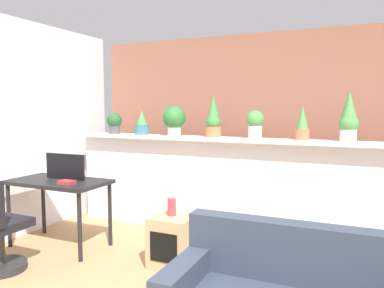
{
  "coord_description": "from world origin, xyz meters",
  "views": [
    {
      "loc": [
        1.37,
        -2.29,
        1.55
      ],
      "look_at": [
        -0.09,
        0.92,
        1.21
      ],
      "focal_mm": 35.47,
      "sensor_mm": 36.0,
      "label": 1
    }
  ],
  "objects_px": {
    "potted_plant_1": "(142,124)",
    "vase_on_shelf": "(172,207)",
    "potted_plant_2": "(174,119)",
    "side_cube_shelf": "(173,241)",
    "potted_plant_0": "(114,122)",
    "desk": "(59,188)",
    "potted_plant_3": "(213,118)",
    "potted_plant_5": "(302,125)",
    "tv_monitor": "(65,166)",
    "book_on_desk": "(67,182)",
    "potted_plant_6": "(349,118)",
    "potted_plant_4": "(255,123)"
  },
  "relations": [
    {
      "from": "potted_plant_0",
      "to": "potted_plant_2",
      "type": "distance_m",
      "value": 0.93
    },
    {
      "from": "desk",
      "to": "side_cube_shelf",
      "type": "height_order",
      "value": "desk"
    },
    {
      "from": "potted_plant_4",
      "to": "desk",
      "type": "distance_m",
      "value": 2.32
    },
    {
      "from": "potted_plant_2",
      "to": "book_on_desk",
      "type": "relative_size",
      "value": 2.29
    },
    {
      "from": "potted_plant_1",
      "to": "potted_plant_5",
      "type": "xyz_separation_m",
      "value": [
        2.05,
        0.0,
        0.03
      ]
    },
    {
      "from": "potted_plant_2",
      "to": "potted_plant_6",
      "type": "height_order",
      "value": "potted_plant_6"
    },
    {
      "from": "potted_plant_0",
      "to": "vase_on_shelf",
      "type": "height_order",
      "value": "potted_plant_0"
    },
    {
      "from": "potted_plant_1",
      "to": "potted_plant_4",
      "type": "relative_size",
      "value": 0.99
    },
    {
      "from": "potted_plant_3",
      "to": "potted_plant_5",
      "type": "relative_size",
      "value": 1.36
    },
    {
      "from": "potted_plant_3",
      "to": "potted_plant_1",
      "type": "bearing_deg",
      "value": 179.59
    },
    {
      "from": "potted_plant_6",
      "to": "tv_monitor",
      "type": "height_order",
      "value": "potted_plant_6"
    },
    {
      "from": "potted_plant_1",
      "to": "potted_plant_2",
      "type": "relative_size",
      "value": 0.85
    },
    {
      "from": "potted_plant_4",
      "to": "vase_on_shelf",
      "type": "distance_m",
      "value": 1.4
    },
    {
      "from": "tv_monitor",
      "to": "desk",
      "type": "bearing_deg",
      "value": -108.42
    },
    {
      "from": "potted_plant_0",
      "to": "potted_plant_4",
      "type": "bearing_deg",
      "value": -0.34
    },
    {
      "from": "vase_on_shelf",
      "to": "potted_plant_6",
      "type": "bearing_deg",
      "value": 34.31
    },
    {
      "from": "tv_monitor",
      "to": "book_on_desk",
      "type": "distance_m",
      "value": 0.31
    },
    {
      "from": "potted_plant_1",
      "to": "vase_on_shelf",
      "type": "bearing_deg",
      "value": -46.93
    },
    {
      "from": "side_cube_shelf",
      "to": "book_on_desk",
      "type": "distance_m",
      "value": 1.3
    },
    {
      "from": "potted_plant_4",
      "to": "potted_plant_3",
      "type": "bearing_deg",
      "value": 176.21
    },
    {
      "from": "potted_plant_2",
      "to": "desk",
      "type": "xyz_separation_m",
      "value": [
        -0.9,
        -1.06,
        -0.74
      ]
    },
    {
      "from": "potted_plant_1",
      "to": "potted_plant_3",
      "type": "xyz_separation_m",
      "value": [
        1.01,
        -0.01,
        0.09
      ]
    },
    {
      "from": "potted_plant_2",
      "to": "book_on_desk",
      "type": "distance_m",
      "value": 1.5
    },
    {
      "from": "potted_plant_2",
      "to": "side_cube_shelf",
      "type": "height_order",
      "value": "potted_plant_2"
    },
    {
      "from": "tv_monitor",
      "to": "potted_plant_0",
      "type": "bearing_deg",
      "value": 92.84
    },
    {
      "from": "potted_plant_0",
      "to": "book_on_desk",
      "type": "xyz_separation_m",
      "value": [
        0.25,
        -1.21,
        -0.58
      ]
    },
    {
      "from": "potted_plant_0",
      "to": "book_on_desk",
      "type": "relative_size",
      "value": 1.75
    },
    {
      "from": "potted_plant_4",
      "to": "desk",
      "type": "bearing_deg",
      "value": -150.87
    },
    {
      "from": "vase_on_shelf",
      "to": "side_cube_shelf",
      "type": "bearing_deg",
      "value": -41.72
    },
    {
      "from": "potted_plant_6",
      "to": "tv_monitor",
      "type": "relative_size",
      "value": 1.02
    },
    {
      "from": "potted_plant_0",
      "to": "vase_on_shelf",
      "type": "xyz_separation_m",
      "value": [
        1.4,
        -1.03,
        -0.77
      ]
    },
    {
      "from": "potted_plant_4",
      "to": "potted_plant_5",
      "type": "relative_size",
      "value": 0.86
    },
    {
      "from": "desk",
      "to": "side_cube_shelf",
      "type": "xyz_separation_m",
      "value": [
        1.4,
        0.04,
        -0.42
      ]
    },
    {
      "from": "desk",
      "to": "side_cube_shelf",
      "type": "bearing_deg",
      "value": 1.63
    },
    {
      "from": "potted_plant_5",
      "to": "desk",
      "type": "relative_size",
      "value": 0.34
    },
    {
      "from": "potted_plant_0",
      "to": "vase_on_shelf",
      "type": "bearing_deg",
      "value": -36.17
    },
    {
      "from": "potted_plant_4",
      "to": "potted_plant_5",
      "type": "distance_m",
      "value": 0.52
    },
    {
      "from": "potted_plant_3",
      "to": "tv_monitor",
      "type": "xyz_separation_m",
      "value": [
        -1.38,
        -1.03,
        -0.53
      ]
    },
    {
      "from": "potted_plant_1",
      "to": "potted_plant_2",
      "type": "distance_m",
      "value": 0.52
    },
    {
      "from": "potted_plant_0",
      "to": "desk",
      "type": "xyz_separation_m",
      "value": [
        0.02,
        -1.09,
        -0.69
      ]
    },
    {
      "from": "side_cube_shelf",
      "to": "vase_on_shelf",
      "type": "relative_size",
      "value": 2.96
    },
    {
      "from": "side_cube_shelf",
      "to": "vase_on_shelf",
      "type": "distance_m",
      "value": 0.34
    },
    {
      "from": "potted_plant_3",
      "to": "potted_plant_4",
      "type": "bearing_deg",
      "value": -3.79
    },
    {
      "from": "potted_plant_3",
      "to": "potted_plant_5",
      "type": "xyz_separation_m",
      "value": [
        1.04,
        0.01,
        -0.06
      ]
    },
    {
      "from": "potted_plant_1",
      "to": "potted_plant_3",
      "type": "relative_size",
      "value": 0.62
    },
    {
      "from": "potted_plant_5",
      "to": "potted_plant_6",
      "type": "bearing_deg",
      "value": -1.68
    },
    {
      "from": "desk",
      "to": "vase_on_shelf",
      "type": "height_order",
      "value": "desk"
    },
    {
      "from": "potted_plant_0",
      "to": "potted_plant_5",
      "type": "height_order",
      "value": "potted_plant_5"
    },
    {
      "from": "potted_plant_0",
      "to": "potted_plant_6",
      "type": "height_order",
      "value": "potted_plant_6"
    },
    {
      "from": "potted_plant_1",
      "to": "vase_on_shelf",
      "type": "distance_m",
      "value": 1.63
    }
  ]
}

